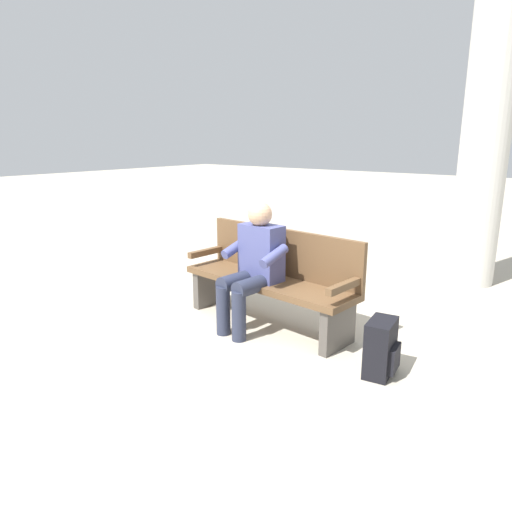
% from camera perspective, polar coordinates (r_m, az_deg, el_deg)
% --- Properties ---
extents(ground_plane, '(40.00, 40.00, 0.00)m').
position_cam_1_polar(ground_plane, '(4.53, 1.34, -8.28)').
color(ground_plane, '#B7AD99').
extents(bench_near, '(1.84, 0.65, 0.90)m').
position_cam_1_polar(bench_near, '(4.42, 1.99, -2.52)').
color(bench_near, brown).
rests_on(bench_near, ground).
extents(person_seated, '(0.60, 0.60, 1.18)m').
position_cam_1_polar(person_seated, '(4.23, -0.35, -0.91)').
color(person_seated, '#474C84').
rests_on(person_seated, ground).
extents(backpack, '(0.26, 0.34, 0.43)m').
position_cam_1_polar(backpack, '(3.66, 15.11, -10.86)').
color(backpack, black).
rests_on(backpack, ground).
extents(support_pillar, '(0.53, 0.53, 3.70)m').
position_cam_1_polar(support_pillar, '(6.11, 26.42, 13.90)').
color(support_pillar, beige).
rests_on(support_pillar, ground).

